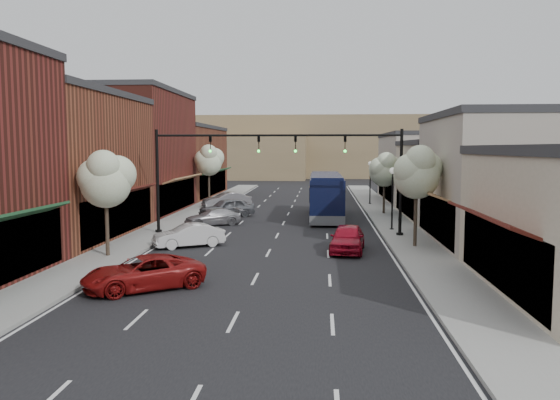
% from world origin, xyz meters
% --- Properties ---
extents(ground, '(160.00, 160.00, 0.00)m').
position_xyz_m(ground, '(0.00, 0.00, 0.00)').
color(ground, black).
rests_on(ground, ground).
extents(sidewalk_left, '(2.80, 73.00, 0.15)m').
position_xyz_m(sidewalk_left, '(-8.40, 18.50, 0.07)').
color(sidewalk_left, gray).
rests_on(sidewalk_left, ground).
extents(sidewalk_right, '(2.80, 73.00, 0.15)m').
position_xyz_m(sidewalk_right, '(8.40, 18.50, 0.07)').
color(sidewalk_right, gray).
rests_on(sidewalk_right, ground).
extents(curb_left, '(0.25, 73.00, 0.17)m').
position_xyz_m(curb_left, '(-7.00, 18.50, 0.07)').
color(curb_left, gray).
rests_on(curb_left, ground).
extents(curb_right, '(0.25, 73.00, 0.17)m').
position_xyz_m(curb_right, '(7.00, 18.50, 0.07)').
color(curb_right, gray).
rests_on(curb_right, ground).
extents(bldg_left_midnear, '(10.14, 14.10, 9.40)m').
position_xyz_m(bldg_left_midnear, '(-14.23, 6.00, 4.66)').
color(bldg_left_midnear, brown).
rests_on(bldg_left_midnear, ground).
extents(bldg_left_midfar, '(10.14, 14.10, 10.90)m').
position_xyz_m(bldg_left_midfar, '(-14.24, 20.00, 5.40)').
color(bldg_left_midfar, maroon).
rests_on(bldg_left_midfar, ground).
extents(bldg_left_far, '(10.14, 18.10, 8.40)m').
position_xyz_m(bldg_left_far, '(-14.22, 36.00, 4.16)').
color(bldg_left_far, brown).
rests_on(bldg_left_far, ground).
extents(bldg_right_midnear, '(9.14, 12.10, 7.90)m').
position_xyz_m(bldg_right_midnear, '(13.72, 6.00, 3.91)').
color(bldg_right_midnear, '#A1968A').
rests_on(bldg_right_midnear, ground).
extents(bldg_right_midfar, '(9.14, 12.10, 6.40)m').
position_xyz_m(bldg_right_midfar, '(13.70, 18.00, 3.17)').
color(bldg_right_midfar, beige).
rests_on(bldg_right_midfar, ground).
extents(bldg_right_far, '(9.14, 16.10, 7.40)m').
position_xyz_m(bldg_right_far, '(13.71, 32.00, 3.66)').
color(bldg_right_far, '#A1968A').
rests_on(bldg_right_far, ground).
extents(hill_far, '(120.00, 30.00, 12.00)m').
position_xyz_m(hill_far, '(0.00, 90.00, 6.00)').
color(hill_far, '#7A6647').
rests_on(hill_far, ground).
extents(hill_near, '(50.00, 20.00, 8.00)m').
position_xyz_m(hill_near, '(-25.00, 78.00, 4.00)').
color(hill_near, '#7A6647').
rests_on(hill_near, ground).
extents(signal_mast_right, '(8.22, 0.46, 7.00)m').
position_xyz_m(signal_mast_right, '(5.62, 8.00, 4.62)').
color(signal_mast_right, black).
rests_on(signal_mast_right, ground).
extents(signal_mast_left, '(8.22, 0.46, 7.00)m').
position_xyz_m(signal_mast_left, '(-5.62, 8.00, 4.62)').
color(signal_mast_left, black).
rests_on(signal_mast_left, ground).
extents(tree_right_near, '(2.85, 2.65, 5.95)m').
position_xyz_m(tree_right_near, '(8.35, 3.94, 4.45)').
color(tree_right_near, '#47382B').
rests_on(tree_right_near, ground).
extents(tree_right_far, '(2.85, 2.65, 5.43)m').
position_xyz_m(tree_right_far, '(8.35, 19.94, 3.99)').
color(tree_right_far, '#47382B').
rests_on(tree_right_far, ground).
extents(tree_left_near, '(2.85, 2.65, 5.69)m').
position_xyz_m(tree_left_near, '(-8.25, -0.06, 4.22)').
color(tree_left_near, '#47382B').
rests_on(tree_left_near, ground).
extents(tree_left_far, '(2.85, 2.65, 6.13)m').
position_xyz_m(tree_left_far, '(-8.25, 25.94, 4.60)').
color(tree_left_far, '#47382B').
rests_on(tree_left_far, ground).
extents(lamp_post_near, '(0.44, 0.44, 4.44)m').
position_xyz_m(lamp_post_near, '(7.80, 10.50, 3.01)').
color(lamp_post_near, black).
rests_on(lamp_post_near, ground).
extents(lamp_post_far, '(0.44, 0.44, 4.44)m').
position_xyz_m(lamp_post_far, '(7.80, 28.00, 3.01)').
color(lamp_post_far, black).
rests_on(lamp_post_far, ground).
extents(coach_bus, '(2.77, 11.90, 3.63)m').
position_xyz_m(coach_bus, '(3.26, 17.50, 1.89)').
color(coach_bus, black).
rests_on(coach_bus, ground).
extents(red_hatchback, '(2.29, 4.65, 1.52)m').
position_xyz_m(red_hatchback, '(4.37, 2.74, 0.76)').
color(red_hatchback, maroon).
rests_on(red_hatchback, ground).
extents(parked_car_a, '(5.36, 4.68, 1.37)m').
position_xyz_m(parked_car_a, '(-4.35, -6.10, 0.69)').
color(parked_car_a, maroon).
rests_on(parked_car_a, ground).
extents(parked_car_b, '(4.29, 3.24, 1.35)m').
position_xyz_m(parked_car_b, '(-4.83, 3.52, 0.68)').
color(parked_car_b, silver).
rests_on(parked_car_b, ground).
extents(parked_car_c, '(4.60, 3.59, 1.25)m').
position_xyz_m(parked_car_c, '(-5.20, 12.46, 0.62)').
color(parked_car_c, '#96969B').
rests_on(parked_car_c, ground).
extents(parked_car_d, '(4.92, 4.21, 1.59)m').
position_xyz_m(parked_car_d, '(-4.99, 17.23, 0.80)').
color(parked_car_d, slate).
rests_on(parked_car_d, ground).
extents(parked_car_e, '(4.83, 3.61, 1.52)m').
position_xyz_m(parked_car_e, '(-6.20, 24.13, 0.76)').
color(parked_car_e, '#A7A6AC').
rests_on(parked_car_e, ground).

